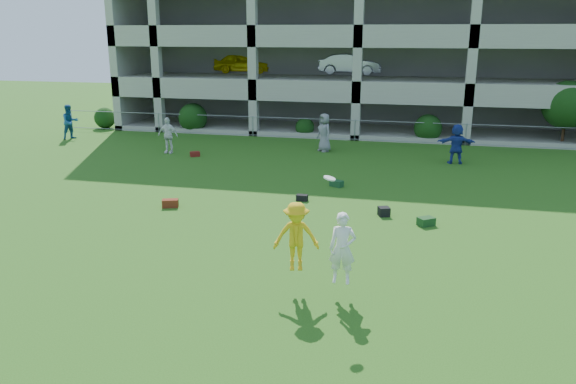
% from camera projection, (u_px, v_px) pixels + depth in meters
% --- Properties ---
extents(ground, '(100.00, 100.00, 0.00)m').
position_uv_depth(ground, '(263.00, 278.00, 13.95)').
color(ground, '#235114').
rests_on(ground, ground).
extents(bystander_a, '(1.14, 1.20, 1.96)m').
position_uv_depth(bystander_a, '(70.00, 122.00, 32.01)').
color(bystander_a, '#1D4F85').
rests_on(bystander_a, ground).
extents(bystander_b, '(1.07, 0.47, 1.81)m').
position_uv_depth(bystander_b, '(168.00, 135.00, 28.23)').
color(bystander_b, white).
rests_on(bystander_b, ground).
extents(bystander_c, '(1.11, 1.11, 1.95)m').
position_uv_depth(bystander_c, '(324.00, 133.00, 28.63)').
color(bystander_c, gray).
rests_on(bystander_c, ground).
extents(bystander_d, '(1.77, 0.71, 1.86)m').
position_uv_depth(bystander_d, '(456.00, 144.00, 25.97)').
color(bystander_d, navy).
rests_on(bystander_d, ground).
extents(bag_red_a, '(0.62, 0.46, 0.28)m').
position_uv_depth(bag_red_a, '(170.00, 203.00, 19.61)').
color(bag_red_a, '#521B0E').
rests_on(bag_red_a, ground).
extents(bag_black_b, '(0.41, 0.27, 0.22)m').
position_uv_depth(bag_black_b, '(302.00, 198.00, 20.38)').
color(bag_black_b, black).
rests_on(bag_black_b, ground).
extents(bag_green_c, '(0.61, 0.58, 0.26)m').
position_uv_depth(bag_green_c, '(426.00, 221.00, 17.76)').
color(bag_green_c, '#143919').
rests_on(bag_green_c, ground).
extents(crate_d, '(0.45, 0.45, 0.30)m').
position_uv_depth(crate_d, '(384.00, 211.00, 18.68)').
color(crate_d, black).
rests_on(crate_d, ground).
extents(bag_red_f, '(0.53, 0.49, 0.24)m').
position_uv_depth(bag_red_f, '(195.00, 154.00, 27.66)').
color(bag_red_f, '#5F1410').
rests_on(bag_red_f, ground).
extents(bag_green_g, '(0.58, 0.49, 0.25)m').
position_uv_depth(bag_green_g, '(337.00, 183.00, 22.24)').
color(bag_green_g, '#153C1B').
rests_on(bag_green_g, ground).
extents(frisbee_contest, '(1.99, 0.84, 2.52)m').
position_uv_depth(frisbee_contest, '(309.00, 240.00, 12.86)').
color(frisbee_contest, yellow).
rests_on(frisbee_contest, ground).
extents(parking_garage, '(30.00, 14.00, 12.00)m').
position_uv_depth(parking_garage, '(372.00, 31.00, 38.23)').
color(parking_garage, '#9E998C').
rests_on(parking_garage, ground).
extents(fence, '(36.06, 0.06, 1.20)m').
position_uv_depth(fence, '(355.00, 130.00, 31.57)').
color(fence, gray).
rests_on(fence, ground).
extents(shrub_row, '(34.38, 2.52, 3.50)m').
position_uv_depth(shrub_row, '(440.00, 115.00, 30.96)').
color(shrub_row, '#163D11').
rests_on(shrub_row, ground).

